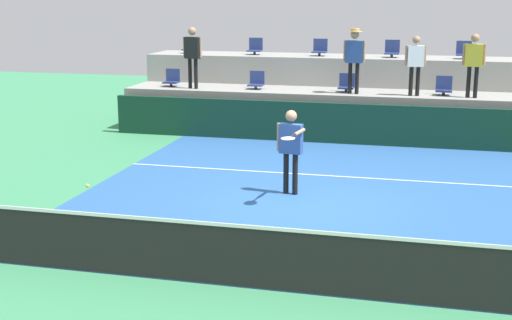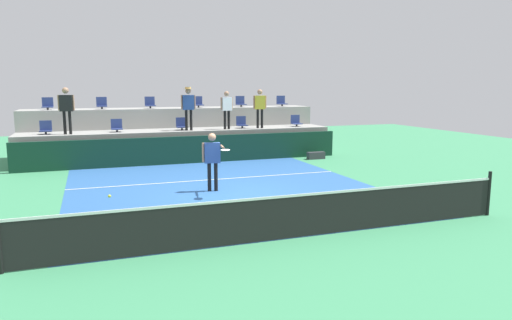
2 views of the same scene
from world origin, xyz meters
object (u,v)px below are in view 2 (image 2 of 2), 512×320
Objects in this scene: stadium_chair_lower_left at (117,127)px; stadium_chair_upper_mid_right at (198,103)px; tennis_player at (213,156)px; stadium_chair_upper_mid_left at (150,103)px; spectator_in_grey at (66,106)px; stadium_chair_upper_left at (102,104)px; stadium_chair_upper_right at (241,102)px; tennis_ball at (109,196)px; stadium_chair_lower_right at (242,123)px; spectator_in_white at (227,107)px; stadium_chair_lower_center at (182,125)px; equipment_bag at (316,155)px; stadium_chair_upper_far_left at (48,105)px; spectator_leaning_on_rail at (260,105)px; stadium_chair_lower_far_left at (46,128)px; spectator_with_hat at (188,104)px; stadium_chair_lower_far_right at (296,122)px; stadium_chair_upper_far_right at (281,102)px.

stadium_chair_upper_mid_right is at bearing 25.48° from stadium_chair_lower_left.
stadium_chair_upper_mid_right reaches higher than tennis_player.
spectator_in_grey is at bearing -147.32° from stadium_chair_upper_mid_left.
stadium_chair_upper_left and stadium_chair_upper_right have the same top height.
stadium_chair_upper_right is 7.65× the size of tennis_ball.
spectator_in_white is at bearing -154.18° from stadium_chair_lower_right.
stadium_chair_lower_center is at bearing 180.00° from stadium_chair_lower_right.
spectator_in_white reaches higher than equipment_bag.
stadium_chair_upper_far_left is 1.00× the size of stadium_chair_upper_right.
stadium_chair_upper_far_left is at bearing 180.00° from stadium_chair_upper_mid_left.
stadium_chair_lower_right is at bearing 25.82° from spectator_in_white.
equipment_bag is at bearing 38.42° from tennis_player.
spectator_leaning_on_rail is 2.24× the size of equipment_bag.
stadium_chair_upper_mid_left is 2.20m from stadium_chair_upper_mid_right.
stadium_chair_lower_far_left is at bearing -139.98° from stadium_chair_upper_left.
stadium_chair_upper_mid_right is 3.14m from spectator_leaning_on_rail.
spectator_in_grey is at bearing -168.13° from stadium_chair_lower_left.
stadium_chair_lower_left reaches higher than tennis_ball.
spectator_with_hat is 1.11× the size of spectator_in_white.
spectator_with_hat is at bearing -143.83° from stadium_chair_upper_right.
spectator_leaning_on_rail reaches higher than stadium_chair_upper_left.
spectator_with_hat reaches higher than stadium_chair_upper_mid_right.
stadium_chair_lower_far_right is 0.31× the size of spectator_leaning_on_rail.
stadium_chair_upper_right is 0.31× the size of spectator_leaning_on_rail.
stadium_chair_upper_far_left is at bearing 120.85° from tennis_player.
stadium_chair_lower_center is at bearing 0.00° from stadium_chair_lower_far_left.
stadium_chair_lower_left reaches higher than tennis_player.
stadium_chair_lower_far_left is at bearing 176.93° from spectator_in_white.
stadium_chair_lower_far_right is at bearing -12.02° from stadium_chair_upper_left.
stadium_chair_lower_left is 6.19m from stadium_chair_upper_right.
stadium_chair_upper_far_left is 5.93m from spectator_with_hat.
stadium_chair_lower_right is (2.68, 0.00, 0.00)m from stadium_chair_lower_center.
stadium_chair_upper_far_right reaches higher than tennis_ball.
spectator_in_grey is at bearing 124.11° from tennis_player.
stadium_chair_lower_left is at bearing 109.60° from tennis_player.
stadium_chair_upper_right reaches higher than stadium_chair_lower_center.
spectator_in_white is (1.89, -0.38, 0.75)m from stadium_chair_lower_center.
spectator_in_white is (-1.33, -2.18, -0.10)m from stadium_chair_upper_right.
stadium_chair_upper_far_left is at bearing 163.06° from spectator_in_white.
spectator_in_grey is (-1.83, -0.38, 0.87)m from stadium_chair_lower_left.
stadium_chair_lower_center is 3.79m from stadium_chair_upper_right.
spectator_in_grey is at bearing 180.00° from spectator_leaning_on_rail.
equipment_bag is at bearing -38.79° from spectator_leaning_on_rail.
stadium_chair_lower_far_left is 4.66m from stadium_chair_upper_mid_left.
spectator_in_grey reaches higher than stadium_chair_upper_far_right.
spectator_with_hat is (5.50, -0.38, 0.90)m from stadium_chair_lower_far_left.
spectator_in_grey is 4.70m from spectator_with_hat.
stadium_chair_lower_far_right is at bearing 91.49° from equipment_bag.
stadium_chair_lower_left is 2.64m from stadium_chair_lower_center.
tennis_player is 0.96× the size of spectator_in_grey.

